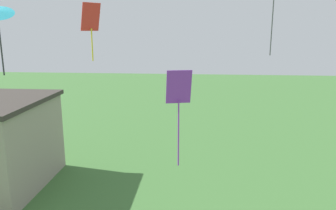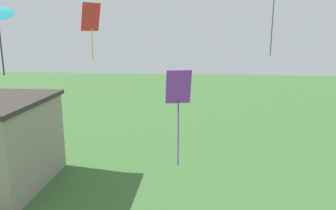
{
  "view_description": "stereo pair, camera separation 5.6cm",
  "coord_description": "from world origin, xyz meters",
  "views": [
    {
      "loc": [
        1.17,
        -3.99,
        8.38
      ],
      "look_at": [
        0.0,
        9.38,
        5.31
      ],
      "focal_mm": 35.0,
      "sensor_mm": 36.0,
      "label": 1
    },
    {
      "loc": [
        1.23,
        -3.99,
        8.38
      ],
      "look_at": [
        0.0,
        9.38,
        5.31
      ],
      "focal_mm": 35.0,
      "sensor_mm": 36.0,
      "label": 2
    }
  ],
  "objects": [
    {
      "name": "kite_purple_streamer",
      "position": [
        0.6,
        6.59,
        6.2
      ],
      "size": [
        0.88,
        0.47,
        3.32
      ],
      "color": "purple"
    },
    {
      "name": "kite_red_diamond",
      "position": [
        -2.84,
        8.46,
        8.71
      ],
      "size": [
        0.71,
        0.76,
        2.17
      ],
      "color": "red"
    }
  ]
}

